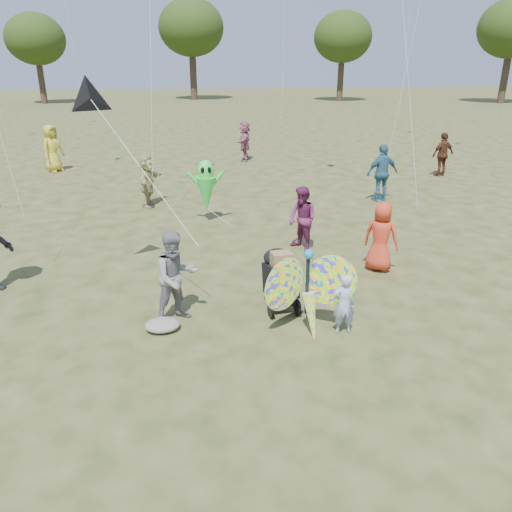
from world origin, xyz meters
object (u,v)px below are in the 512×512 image
Objects in this scene: crowd_d at (147,181)px; crowd_h at (443,154)px; adult_man at (176,277)px; crowd_a at (381,237)px; crowd_c at (382,173)px; alien_kite at (206,188)px; crowd_g at (52,148)px; butterfly_kite at (309,293)px; crowd_j at (245,141)px; crowd_e at (302,219)px; child_girl at (344,304)px; jogging_stroller at (280,276)px.

crowd_h reaches higher than crowd_d.
crowd_h reaches higher than adult_man.
crowd_h reaches higher than crowd_a.
crowd_c is 4.94m from crowd_h.
adult_man is at bearing -99.94° from alien_kite.
adult_man is 14.29m from crowd_g.
butterfly_kite is at bearing -80.16° from alien_kite.
alien_kite is (0.97, 5.56, 0.16)m from adult_man.
crowd_e is at bearing 11.91° from crowd_j.
crowd_h is at bearing -86.20° from crowd_a.
child_girl is 2.82m from adult_man.
crowd_e is 1.39× the size of jogging_stroller.
crowd_d is 0.85× the size of crowd_g.
crowd_e is (0.34, 3.90, 0.24)m from child_girl.
child_girl is 0.68× the size of crowd_e.
crowd_j is at bearing -44.94° from crowd_g.
crowd_g is (-8.85, 12.04, 0.18)m from crowd_a.
crowd_h is (10.49, 10.00, 0.03)m from adult_man.
jogging_stroller is (-1.16, -2.79, -0.14)m from crowd_e.
crowd_d is at bearing 103.93° from jogging_stroller.
crowd_e is 0.88× the size of crowd_j.
crowd_j is 0.99× the size of alien_kite.
alien_kite reaches higher than crowd_j.
crowd_d is 0.95× the size of crowd_h.
child_girl is 0.64× the size of adult_man.
crowd_j is 15.44m from butterfly_kite.
crowd_c reaches higher than crowd_d.
butterfly_kite is at bearing -6.08° from child_girl.
alien_kite reaches higher than crowd_h.
alien_kite is (-1.68, 6.47, 0.45)m from child_girl.
crowd_g is 9.71m from alien_kite.
crowd_e reaches higher than crowd_a.
crowd_d is 8.84m from butterfly_kite.
crowd_a is (1.66, 2.42, 0.23)m from child_girl.
crowd_h is (11.14, 2.43, 0.04)m from crowd_d.
crowd_e reaches higher than child_girl.
butterfly_kite is at bearing -143.81° from crowd_d.
crowd_g is at bearing 84.59° from adult_man.
adult_man is 1.48× the size of jogging_stroller.
jogging_stroller is (-8.65, -9.81, -0.22)m from crowd_h.
butterfly_kite is (-2.23, -2.34, -0.03)m from crowd_a.
crowd_j is (-3.21, 7.67, -0.04)m from crowd_c.
alien_kite is at bearing -166.21° from crowd_e.
crowd_h is at bearing 71.22° from crowd_j.
crowd_e is 0.87× the size of butterfly_kite.
crowd_h is at bearing 52.18° from butterfly_kite.
crowd_g is (-4.54, 13.55, 0.12)m from adult_man.
crowd_j reaches higher than crowd_h.
crowd_g is at bearing 124.60° from alien_kite.
butterfly_kite is (-0.57, 0.09, 0.20)m from child_girl.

